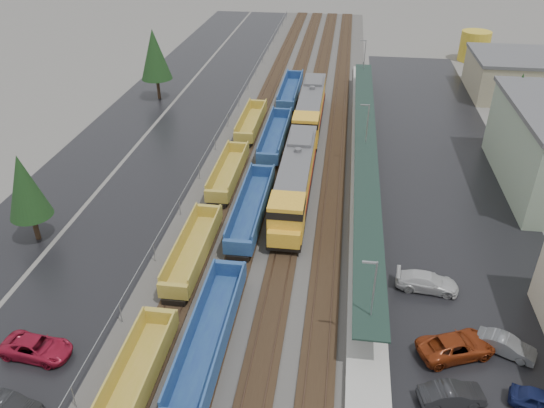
{
  "coord_description": "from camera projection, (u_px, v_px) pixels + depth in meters",
  "views": [
    {
      "loc": [
        6.45,
        -8.98,
        29.49
      ],
      "look_at": [
        0.11,
        36.34,
        2.0
      ],
      "focal_mm": 35.0,
      "sensor_mm": 36.0,
      "label": 1
    }
  ],
  "objects": [
    {
      "name": "parked_car_east_a",
      "position": [
        452.0,
        395.0,
        34.91
      ],
      "size": [
        2.51,
        4.63,
        1.45
      ],
      "primitive_type": "imported",
      "rotation": [
        0.0,
        0.0,
        1.8
      ],
      "color": "black",
      "rests_on": "ground"
    },
    {
      "name": "storage_tank",
      "position": [
        474.0,
        46.0,
        103.02
      ],
      "size": [
        5.64,
        5.64,
        5.64
      ],
      "primitive_type": "cylinder",
      "color": "gold",
      "rests_on": "ground"
    },
    {
      "name": "parked_car_west_c",
      "position": [
        37.0,
        348.0,
        38.46
      ],
      "size": [
        2.87,
        5.38,
        1.44
      ],
      "primitive_type": "imported",
      "rotation": [
        0.0,
        0.0,
        1.48
      ],
      "color": "maroon",
      "rests_on": "ground"
    },
    {
      "name": "chainlink_fence",
      "position": [
        226.0,
        120.0,
        73.48
      ],
      "size": [
        0.08,
        160.04,
        2.02
      ],
      "color": "gray",
      "rests_on": "ground"
    },
    {
      "name": "parked_car_east_d",
      "position": [
        544.0,
        403.0,
        34.36
      ],
      "size": [
        2.86,
        4.56,
        1.45
      ],
      "primitive_type": "imported",
      "rotation": [
        0.0,
        0.0,
        1.28
      ],
      "color": "#121A44",
      "rests_on": "ground"
    },
    {
      "name": "tree_west_near",
      "position": [
        24.0,
        186.0,
        48.66
      ],
      "size": [
        3.96,
        3.96,
        9.0
      ],
      "color": "#332316",
      "rests_on": "ground"
    },
    {
      "name": "ballast_strip",
      "position": [
        295.0,
        130.0,
        74.49
      ],
      "size": [
        20.0,
        160.0,
        0.08
      ],
      "primitive_type": "cube",
      "color": "#302D2B",
      "rests_on": "ground"
    },
    {
      "name": "parked_car_east_e",
      "position": [
        506.0,
        346.0,
        38.68
      ],
      "size": [
        3.09,
        4.43,
        1.38
      ],
      "primitive_type": "imported",
      "rotation": [
        0.0,
        0.0,
        1.14
      ],
      "color": "#5D5F62",
      "rests_on": "ground"
    },
    {
      "name": "east_commuter_lot",
      "position": [
        443.0,
        172.0,
        63.76
      ],
      "size": [
        16.0,
        100.0,
        0.02
      ],
      "primitive_type": "cube",
      "color": "black",
      "rests_on": "ground"
    },
    {
      "name": "parked_car_east_b",
      "position": [
        456.0,
        346.0,
        38.5
      ],
      "size": [
        4.58,
        6.29,
        1.59
      ],
      "primitive_type": "imported",
      "rotation": [
        0.0,
        0.0,
        1.95
      ],
      "color": "maroon",
      "rests_on": "ground"
    },
    {
      "name": "tree_east",
      "position": [
        517.0,
        101.0,
        66.15
      ],
      "size": [
        4.4,
        4.4,
        10.0
      ],
      "color": "#332316",
      "rests_on": "ground"
    },
    {
      "name": "locomotive_trail",
      "position": [
        310.0,
        110.0,
        74.04
      ],
      "size": [
        3.31,
        21.82,
        4.94
      ],
      "color": "black",
      "rests_on": "ground"
    },
    {
      "name": "west_parking_lot",
      "position": [
        191.0,
        125.0,
        76.28
      ],
      "size": [
        10.0,
        160.0,
        0.02
      ],
      "primitive_type": "cube",
      "color": "black",
      "rests_on": "ground"
    },
    {
      "name": "well_string_blue",
      "position": [
        234.0,
        261.0,
        46.52
      ],
      "size": [
        2.73,
        106.71,
        2.42
      ],
      "color": "navy",
      "rests_on": "ground"
    },
    {
      "name": "parked_car_west_b",
      "position": [
        10.0,
        406.0,
        34.16
      ],
      "size": [
        1.97,
        4.34,
        1.38
      ],
      "primitive_type": "imported",
      "rotation": [
        0.0,
        0.0,
        1.45
      ],
      "color": "black",
      "rests_on": "ground"
    },
    {
      "name": "parked_car_east_c",
      "position": [
        427.0,
        282.0,
        44.79
      ],
      "size": [
        2.61,
        5.41,
        1.52
      ],
      "primitive_type": "imported",
      "rotation": [
        0.0,
        0.0,
        1.48
      ],
      "color": "beige",
      "rests_on": "ground"
    },
    {
      "name": "west_road",
      "position": [
        125.0,
        121.0,
        77.47
      ],
      "size": [
        9.0,
        160.0,
        0.02
      ],
      "primitive_type": "cube",
      "color": "black",
      "rests_on": "ground"
    },
    {
      "name": "station_platform",
      "position": [
        364.0,
        161.0,
        64.52
      ],
      "size": [
        3.0,
        80.0,
        8.0
      ],
      "color": "#9E9B93",
      "rests_on": "ground"
    },
    {
      "name": "trackbed",
      "position": [
        295.0,
        129.0,
        74.43
      ],
      "size": [
        14.6,
        160.0,
        0.22
      ],
      "color": "black",
      "rests_on": "ground"
    },
    {
      "name": "tree_west_far",
      "position": [
        155.0,
        54.0,
        82.06
      ],
      "size": [
        4.84,
        4.84,
        11.0
      ],
      "color": "#332316",
      "rests_on": "ground"
    },
    {
      "name": "well_string_yellow",
      "position": [
        168.0,
        307.0,
        41.55
      ],
      "size": [
        2.58,
        89.53,
        2.29
      ],
      "color": "#A4942D",
      "rests_on": "ground"
    },
    {
      "name": "locomotive_lead",
      "position": [
        295.0,
        181.0,
        56.22
      ],
      "size": [
        3.31,
        21.82,
        4.94
      ],
      "color": "black",
      "rests_on": "ground"
    }
  ]
}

